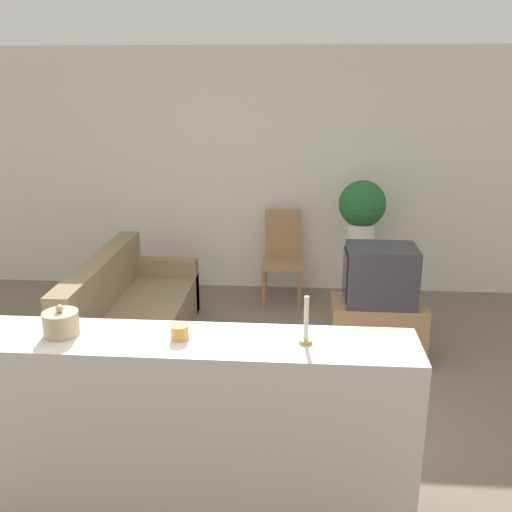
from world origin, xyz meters
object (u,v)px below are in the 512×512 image
Objects in this scene: potted_plant at (362,206)px; decorative_bowl at (61,323)px; wooden_chair at (283,253)px; couch at (131,318)px; television at (380,275)px.

potted_plant reaches higher than decorative_bowl.
potted_plant reaches higher than wooden_chair.
television is at bearing -1.41° from couch.
television is 2.77m from decorative_bowl.
potted_plant is at bearing 59.63° from decorative_bowl.
decorative_bowl is at bearing -120.37° from potted_plant.
decorative_bowl is (-1.87, -3.20, 0.05)m from potted_plant.
wooden_chair is 3.57m from decorative_bowl.
potted_plant is (-0.04, 1.24, 0.32)m from television.
decorative_bowl is (-1.06, -3.36, 0.62)m from wooden_chair.
decorative_bowl is at bearing -107.44° from wooden_chair.
couch is 3.18× the size of potted_plant.
television reaches higher than couch.
wooden_chair is at bearing 45.23° from couch.
television is 0.60× the size of wooden_chair.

